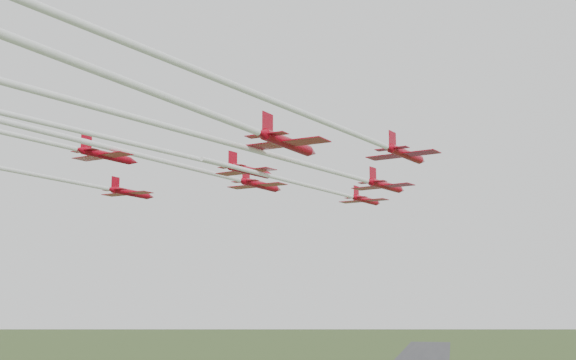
% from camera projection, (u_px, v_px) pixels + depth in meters
% --- Properties ---
extents(jet_lead, '(18.52, 45.33, 2.41)m').
position_uv_depth(jet_lead, '(333.00, 192.00, 109.28)').
color(jet_lead, '#9F0517').
extents(jet_row2_left, '(24.15, 67.02, 2.82)m').
position_uv_depth(jet_row2_left, '(185.00, 166.00, 96.10)').
color(jet_row2_left, '#9F0517').
extents(jet_row2_right, '(27.89, 63.29, 2.64)m').
position_uv_depth(jet_row2_right, '(315.00, 167.00, 87.21)').
color(jet_row2_right, '#9F0517').
extents(jet_row3_left, '(19.50, 61.77, 2.35)m').
position_uv_depth(jet_row3_left, '(35.00, 175.00, 88.63)').
color(jet_row3_left, '#9F0517').
extents(jet_row3_mid, '(20.37, 46.01, 2.52)m').
position_uv_depth(jet_row3_mid, '(192.00, 157.00, 86.04)').
color(jet_row3_mid, '#9F0517').
extents(jet_row3_right, '(26.25, 64.90, 2.54)m').
position_uv_depth(jet_row3_right, '(323.00, 121.00, 68.16)').
color(jet_row3_right, '#9F0517').
extents(jet_row4_left, '(17.67, 45.86, 2.38)m').
position_uv_depth(jet_row4_left, '(31.00, 138.00, 77.31)').
color(jet_row4_left, '#9F0517').
extents(jet_row4_right, '(22.69, 66.98, 2.96)m').
position_uv_depth(jet_row4_right, '(185.00, 104.00, 60.88)').
color(jet_row4_right, '#9F0517').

